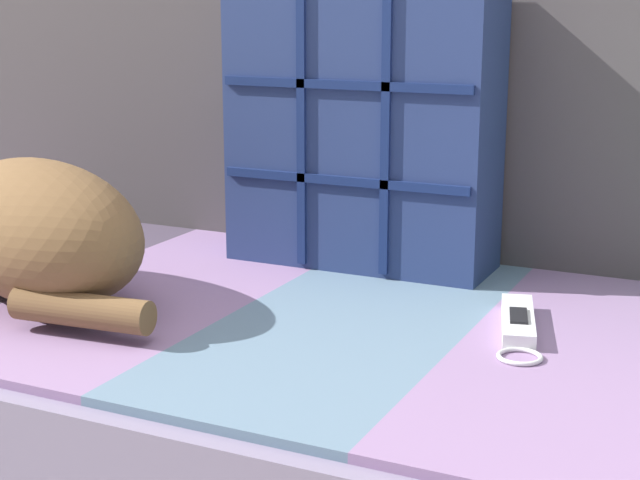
{
  "coord_description": "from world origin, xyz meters",
  "views": [
    {
      "loc": [
        0.44,
        -0.92,
        0.73
      ],
      "look_at": [
        -0.03,
        0.06,
        0.46
      ],
      "focal_mm": 55.0,
      "sensor_mm": 36.0,
      "label": 1
    }
  ],
  "objects_px": {
    "throw_pillow_quilted": "(362,128)",
    "sleeping_cat": "(31,233)",
    "game_remote_near": "(518,323)",
    "couch": "(366,445)"
  },
  "relations": [
    {
      "from": "throw_pillow_quilted",
      "to": "sleeping_cat",
      "type": "height_order",
      "value": "throw_pillow_quilted"
    },
    {
      "from": "throw_pillow_quilted",
      "to": "sleeping_cat",
      "type": "xyz_separation_m",
      "value": [
        -0.31,
        -0.34,
        -0.11
      ]
    },
    {
      "from": "throw_pillow_quilted",
      "to": "sleeping_cat",
      "type": "relative_size",
      "value": 0.88
    },
    {
      "from": "sleeping_cat",
      "to": "game_remote_near",
      "type": "distance_m",
      "value": 0.61
    },
    {
      "from": "game_remote_near",
      "to": "couch",
      "type": "bearing_deg",
      "value": 178.4
    },
    {
      "from": "couch",
      "to": "sleeping_cat",
      "type": "bearing_deg",
      "value": -160.47
    },
    {
      "from": "couch",
      "to": "throw_pillow_quilted",
      "type": "height_order",
      "value": "throw_pillow_quilted"
    },
    {
      "from": "throw_pillow_quilted",
      "to": "game_remote_near",
      "type": "xyz_separation_m",
      "value": [
        0.28,
        -0.2,
        -0.19
      ]
    },
    {
      "from": "couch",
      "to": "sleeping_cat",
      "type": "relative_size",
      "value": 4.72
    },
    {
      "from": "sleeping_cat",
      "to": "game_remote_near",
      "type": "xyz_separation_m",
      "value": [
        0.59,
        0.14,
        -0.08
      ]
    }
  ]
}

